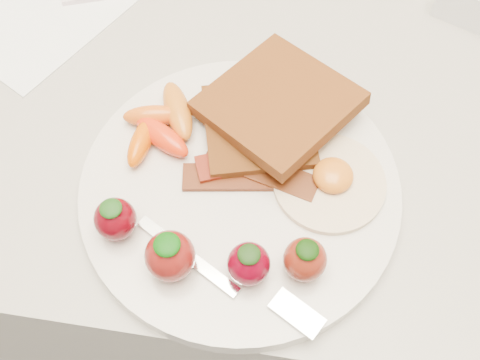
# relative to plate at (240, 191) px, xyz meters

# --- Properties ---
(counter) EXTENTS (2.00, 0.60, 0.90)m
(counter) POSITION_rel_plate_xyz_m (0.02, 0.17, -0.46)
(counter) COLOR gray
(counter) RESTS_ON ground
(plate) EXTENTS (0.27, 0.27, 0.02)m
(plate) POSITION_rel_plate_xyz_m (0.00, 0.00, 0.00)
(plate) COLOR beige
(plate) RESTS_ON counter
(toast_lower) EXTENTS (0.11, 0.11, 0.01)m
(toast_lower) POSITION_rel_plate_xyz_m (0.01, 0.06, 0.02)
(toast_lower) COLOR #412A0D
(toast_lower) RESTS_ON plate
(toast_upper) EXTENTS (0.16, 0.16, 0.03)m
(toast_upper) POSITION_rel_plate_xyz_m (0.02, 0.07, 0.03)
(toast_upper) COLOR #4F280E
(toast_upper) RESTS_ON toast_lower
(fried_egg) EXTENTS (0.12, 0.12, 0.02)m
(fried_egg) POSITION_rel_plate_xyz_m (0.07, 0.01, 0.01)
(fried_egg) COLOR white
(fried_egg) RESTS_ON plate
(bacon_strips) EXTENTS (0.12, 0.07, 0.01)m
(bacon_strips) POSITION_rel_plate_xyz_m (0.01, 0.02, 0.01)
(bacon_strips) COLOR #491804
(bacon_strips) RESTS_ON plate
(baby_carrots) EXTENTS (0.07, 0.10, 0.02)m
(baby_carrots) POSITION_rel_plate_xyz_m (-0.08, 0.04, 0.02)
(baby_carrots) COLOR #D35712
(baby_carrots) RESTS_ON plate
(strawberries) EXTENTS (0.18, 0.06, 0.05)m
(strawberries) POSITION_rel_plate_xyz_m (-0.02, -0.07, 0.03)
(strawberries) COLOR #50020B
(strawberries) RESTS_ON plate
(fork) EXTENTS (0.16, 0.08, 0.00)m
(fork) POSITION_rel_plate_xyz_m (0.01, -0.08, 0.01)
(fork) COLOR white
(fork) RESTS_ON plate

